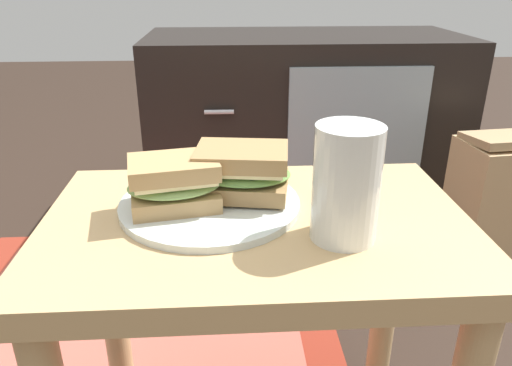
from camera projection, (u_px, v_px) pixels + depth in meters
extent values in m
cube|color=tan|center=(257.00, 230.00, 0.64)|extent=(0.56, 0.36, 0.04)
cylinder|color=tan|center=(113.00, 308.00, 0.86)|extent=(0.04, 0.04, 0.43)
cylinder|color=tan|center=(386.00, 297.00, 0.88)|extent=(0.04, 0.04, 0.43)
cube|color=black|center=(302.00, 126.00, 1.58)|extent=(0.96, 0.44, 0.58)
cube|color=#8C9EA8|center=(355.00, 145.00, 1.38)|extent=(0.39, 0.01, 0.44)
cylinder|color=silver|center=(219.00, 112.00, 1.31)|extent=(0.08, 0.01, 0.01)
cylinder|color=silver|center=(221.00, 186.00, 1.40)|extent=(0.08, 0.01, 0.01)
cube|color=maroon|center=(132.00, 320.00, 1.14)|extent=(0.94, 0.83, 0.01)
cube|color=#BA5B4C|center=(132.00, 319.00, 1.14)|extent=(0.77, 0.68, 0.00)
cylinder|color=silver|center=(210.00, 204.00, 0.66)|extent=(0.25, 0.25, 0.01)
cube|color=tan|center=(175.00, 198.00, 0.64)|extent=(0.13, 0.10, 0.02)
ellipsoid|color=#8CB260|center=(175.00, 185.00, 0.64)|extent=(0.14, 0.11, 0.02)
cube|color=beige|center=(174.00, 177.00, 0.63)|extent=(0.12, 0.09, 0.01)
cube|color=tan|center=(173.00, 167.00, 0.63)|extent=(0.13, 0.10, 0.02)
cube|color=#9E7A4C|center=(242.00, 186.00, 0.67)|extent=(0.14, 0.11, 0.02)
ellipsoid|color=#608C42|center=(242.00, 173.00, 0.66)|extent=(0.15, 0.12, 0.02)
cube|color=beige|center=(242.00, 166.00, 0.66)|extent=(0.12, 0.10, 0.01)
cube|color=#9E7A4C|center=(242.00, 156.00, 0.65)|extent=(0.13, 0.10, 0.02)
cylinder|color=silver|center=(346.00, 184.00, 0.56)|extent=(0.08, 0.08, 0.14)
cylinder|color=#C67219|center=(345.00, 193.00, 0.57)|extent=(0.07, 0.07, 0.11)
cylinder|color=white|center=(350.00, 143.00, 0.54)|extent=(0.07, 0.07, 0.01)
cube|color=tan|center=(493.00, 211.00, 1.25)|extent=(0.22, 0.18, 0.37)
cube|color=tan|center=(509.00, 139.00, 1.18)|extent=(0.20, 0.16, 0.03)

